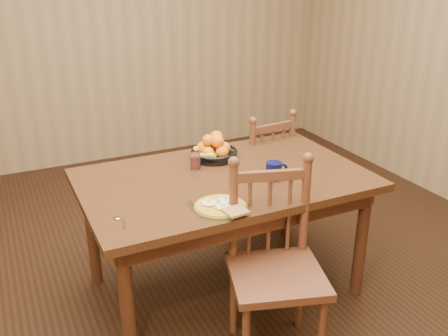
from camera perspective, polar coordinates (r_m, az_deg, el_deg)
name	(u,v)px	position (r m, az deg, el deg)	size (l,w,h in m)	color
room	(224,71)	(2.65, 0.00, 11.08)	(4.52, 5.02, 2.72)	black
dining_table	(224,190)	(2.86, 0.00, -2.50)	(1.60, 1.00, 0.75)	black
chair_far	(259,174)	(3.64, 4.06, -0.69)	(0.46, 0.44, 0.91)	#482415
chair_near	(275,267)	(2.52, 5.84, -11.21)	(0.56, 0.54, 0.99)	#482415
breakfast_plate	(221,206)	(2.46, -0.31, -4.39)	(0.26, 0.29, 0.04)	#59601E
fork	(193,208)	(2.46, -3.55, -4.60)	(0.03, 0.18, 0.00)	silver
spoon	(119,219)	(2.40, -11.87, -5.78)	(0.05, 0.16, 0.01)	silver
coffee_mug	(274,170)	(2.79, 5.78, -0.28)	(0.13, 0.09, 0.10)	black
juice_glass	(195,162)	(2.92, -3.29, 0.73)	(0.06, 0.06, 0.09)	silver
fruit_bowl	(214,150)	(3.07, -1.18, 2.11)	(0.29, 0.29, 0.17)	black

